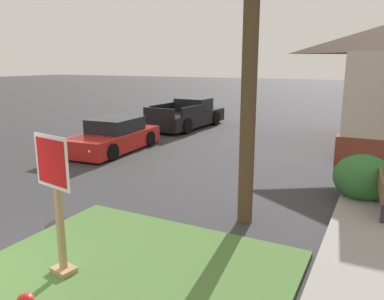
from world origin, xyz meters
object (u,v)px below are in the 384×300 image
(parked_sedan_red, at_px, (114,137))
(pickup_truck_black, at_px, (188,116))
(manhole_cover, at_px, (64,225))
(stop_sign, at_px, (57,206))

(parked_sedan_red, distance_m, pickup_truck_black, 6.08)
(manhole_cover, bearing_deg, pickup_truck_black, 105.87)
(manhole_cover, height_order, parked_sedan_red, parked_sedan_red)
(manhole_cover, xyz_separation_m, pickup_truck_black, (-3.44, 12.11, 0.61))
(stop_sign, xyz_separation_m, manhole_cover, (-1.48, 1.47, -1.19))
(pickup_truck_black, bearing_deg, parked_sedan_red, -90.17)
(stop_sign, relative_size, pickup_truck_black, 0.42)
(stop_sign, distance_m, manhole_cover, 2.40)
(pickup_truck_black, bearing_deg, stop_sign, -70.07)
(manhole_cover, height_order, pickup_truck_black, pickup_truck_black)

